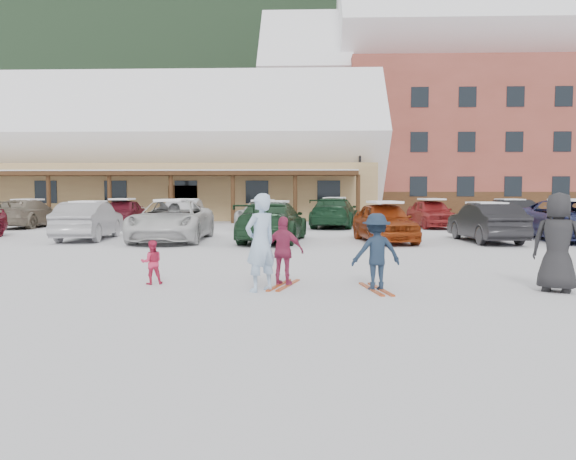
{
  "coord_description": "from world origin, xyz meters",
  "views": [
    {
      "loc": [
        0.75,
        -11.44,
        1.87
      ],
      "look_at": [
        0.3,
        1.0,
        1.0
      ],
      "focal_mm": 35.0,
      "sensor_mm": 36.0,
      "label": 1
    }
  ],
  "objects_px": {
    "toddler_red": "(152,262)",
    "parked_car_8": "(122,213)",
    "adult_skier": "(260,243)",
    "parked_car_7": "(28,213)",
    "child_navy": "(376,252)",
    "parked_car_3": "(273,222)",
    "bystander_dark": "(558,242)",
    "parked_car_2": "(172,221)",
    "parked_car_12": "(431,213)",
    "parked_car_5": "(486,222)",
    "child_magenta": "(284,251)",
    "parked_car_9": "(186,213)",
    "parked_car_11": "(335,213)",
    "parked_car_10": "(263,214)",
    "parked_car_4": "(384,222)",
    "parked_car_1": "(89,221)",
    "day_lodge": "(170,161)",
    "parked_car_6": "(568,220)",
    "parked_car_13": "(509,214)",
    "lamp_post": "(360,165)",
    "alpine_hotel": "(465,112)"
  },
  "relations": [
    {
      "from": "day_lodge",
      "to": "child_navy",
      "type": "xyz_separation_m",
      "value": [
        11.03,
        -28.85,
        -3.22
      ]
    },
    {
      "from": "child_navy",
      "to": "day_lodge",
      "type": "bearing_deg",
      "value": -80.14
    },
    {
      "from": "parked_car_7",
      "to": "parked_car_12",
      "type": "height_order",
      "value": "parked_car_12"
    },
    {
      "from": "parked_car_10",
      "to": "parked_car_11",
      "type": "distance_m",
      "value": 3.68
    },
    {
      "from": "parked_car_12",
      "to": "parked_car_5",
      "type": "bearing_deg",
      "value": -93.56
    },
    {
      "from": "parked_car_3",
      "to": "parked_car_5",
      "type": "bearing_deg",
      "value": -172.31
    },
    {
      "from": "child_magenta",
      "to": "parked_car_7",
      "type": "relative_size",
      "value": 0.28
    },
    {
      "from": "child_navy",
      "to": "bystander_dark",
      "type": "distance_m",
      "value": 3.34
    },
    {
      "from": "child_navy",
      "to": "parked_car_12",
      "type": "relative_size",
      "value": 0.34
    },
    {
      "from": "parked_car_2",
      "to": "parked_car_11",
      "type": "relative_size",
      "value": 1.05
    },
    {
      "from": "parked_car_4",
      "to": "child_magenta",
      "type": "bearing_deg",
      "value": -116.0
    },
    {
      "from": "lamp_post",
      "to": "parked_car_8",
      "type": "height_order",
      "value": "lamp_post"
    },
    {
      "from": "parked_car_3",
      "to": "parked_car_10",
      "type": "distance_m",
      "value": 7.61
    },
    {
      "from": "parked_car_9",
      "to": "parked_car_12",
      "type": "bearing_deg",
      "value": 178.52
    },
    {
      "from": "bystander_dark",
      "to": "parked_car_1",
      "type": "height_order",
      "value": "bystander_dark"
    },
    {
      "from": "parked_car_5",
      "to": "child_magenta",
      "type": "bearing_deg",
      "value": 50.47
    },
    {
      "from": "day_lodge",
      "to": "parked_car_1",
      "type": "xyz_separation_m",
      "value": [
        1.34,
        -18.22,
        -3.21
      ]
    },
    {
      "from": "child_magenta",
      "to": "parked_car_9",
      "type": "xyz_separation_m",
      "value": [
        -5.78,
        17.59,
        0.04
      ]
    },
    {
      "from": "parked_car_4",
      "to": "parked_car_13",
      "type": "relative_size",
      "value": 0.98
    },
    {
      "from": "parked_car_9",
      "to": "parked_car_1",
      "type": "bearing_deg",
      "value": 71.46
    },
    {
      "from": "child_navy",
      "to": "parked_car_9",
      "type": "distance_m",
      "value": 19.51
    },
    {
      "from": "parked_car_4",
      "to": "parked_car_7",
      "type": "relative_size",
      "value": 0.87
    },
    {
      "from": "adult_skier",
      "to": "parked_car_7",
      "type": "distance_m",
      "value": 22.32
    },
    {
      "from": "toddler_red",
      "to": "parked_car_4",
      "type": "height_order",
      "value": "parked_car_4"
    },
    {
      "from": "child_navy",
      "to": "parked_car_13",
      "type": "height_order",
      "value": "same"
    },
    {
      "from": "child_magenta",
      "to": "parked_car_2",
      "type": "distance_m",
      "value": 10.79
    },
    {
      "from": "toddler_red",
      "to": "parked_car_8",
      "type": "distance_m",
      "value": 19.06
    },
    {
      "from": "parked_car_6",
      "to": "parked_car_1",
      "type": "bearing_deg",
      "value": -177.13
    },
    {
      "from": "parked_car_2",
      "to": "parked_car_8",
      "type": "bearing_deg",
      "value": 117.25
    },
    {
      "from": "adult_skier",
      "to": "child_navy",
      "type": "xyz_separation_m",
      "value": [
        2.17,
        0.22,
        -0.19
      ]
    },
    {
      "from": "parked_car_10",
      "to": "parked_car_12",
      "type": "height_order",
      "value": "parked_car_12"
    },
    {
      "from": "child_navy",
      "to": "adult_skier",
      "type": "bearing_deg",
      "value": -5.21
    },
    {
      "from": "child_navy",
      "to": "bystander_dark",
      "type": "relative_size",
      "value": 0.79
    },
    {
      "from": "bystander_dark",
      "to": "child_magenta",
      "type": "bearing_deg",
      "value": 26.33
    },
    {
      "from": "adult_skier",
      "to": "bystander_dark",
      "type": "distance_m",
      "value": 5.5
    },
    {
      "from": "toddler_red",
      "to": "parked_car_10",
      "type": "height_order",
      "value": "parked_car_10"
    },
    {
      "from": "toddler_red",
      "to": "parked_car_11",
      "type": "xyz_separation_m",
      "value": [
        4.48,
        17.7,
        0.32
      ]
    },
    {
      "from": "toddler_red",
      "to": "parked_car_11",
      "type": "bearing_deg",
      "value": -123.79
    },
    {
      "from": "parked_car_2",
      "to": "toddler_red",
      "type": "bearing_deg",
      "value": -80.57
    },
    {
      "from": "parked_car_11",
      "to": "parked_car_12",
      "type": "distance_m",
      "value": 4.9
    },
    {
      "from": "alpine_hotel",
      "to": "bystander_dark",
      "type": "xyz_separation_m",
      "value": [
        -8.91,
        -38.96,
        -7.71
      ]
    },
    {
      "from": "child_navy",
      "to": "parked_car_1",
      "type": "xyz_separation_m",
      "value": [
        -9.7,
        10.63,
        0.0
      ]
    },
    {
      "from": "parked_car_12",
      "to": "parked_car_11",
      "type": "bearing_deg",
      "value": 174.14
    },
    {
      "from": "toddler_red",
      "to": "day_lodge",
      "type": "bearing_deg",
      "value": -96.44
    },
    {
      "from": "parked_car_6",
      "to": "parked_car_7",
      "type": "relative_size",
      "value": 1.12
    },
    {
      "from": "parked_car_12",
      "to": "day_lodge",
      "type": "bearing_deg",
      "value": 140.9
    },
    {
      "from": "toddler_red",
      "to": "parked_car_4",
      "type": "xyz_separation_m",
      "value": [
        5.92,
        9.6,
        0.29
      ]
    },
    {
      "from": "parked_car_11",
      "to": "parked_car_4",
      "type": "bearing_deg",
      "value": 109.37
    },
    {
      "from": "parked_car_7",
      "to": "parked_car_9",
      "type": "bearing_deg",
      "value": -177.33
    },
    {
      "from": "child_navy",
      "to": "parked_car_3",
      "type": "relative_size",
      "value": 0.28
    }
  ]
}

